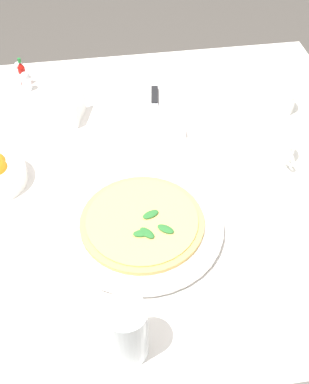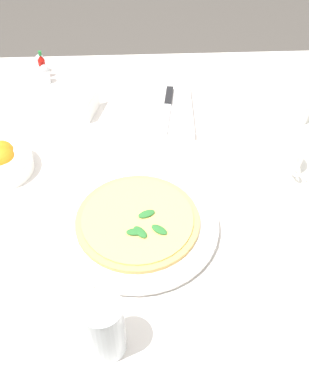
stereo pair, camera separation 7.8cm
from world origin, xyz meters
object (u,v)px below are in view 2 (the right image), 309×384
object	(u,v)px
pepper_shaker	(41,64)
water_glass_near_right	(104,330)
coffee_cup_right_edge	(285,158)
pizza_plate	(138,225)
hot_sauce_bottle	(42,67)
menu_card	(93,104)
salt_shaker	(45,75)
napkin_folded	(167,111)
pizza	(138,220)
dinner_knife	(167,107)
coffee_cup_near_left	(295,111)

from	to	relation	value
pepper_shaker	water_glass_near_right	bearing A→B (deg)	13.75
coffee_cup_right_edge	water_glass_near_right	size ratio (longest dim) A/B	1.03
pizza_plate	pepper_shaker	size ratio (longest dim) A/B	5.98
hot_sauce_bottle	menu_card	bearing A→B (deg)	40.21
salt_shaker	pepper_shaker	xyz separation A→B (m)	(-0.06, -0.02, 0.00)
pizza_plate	pepper_shaker	xyz separation A→B (m)	(-0.60, -0.27, 0.01)
coffee_cup_right_edge	salt_shaker	distance (m)	0.71
water_glass_near_right	napkin_folded	bearing A→B (deg)	167.33
pizza	menu_card	bearing A→B (deg)	-164.78
dinner_knife	hot_sauce_bottle	distance (m)	0.40
pizza_plate	menu_card	bearing A→B (deg)	-164.80
pepper_shaker	coffee_cup_right_edge	bearing A→B (deg)	54.62
pizza_plate	water_glass_near_right	world-z (taller)	water_glass_near_right
hot_sauce_bottle	pepper_shaker	size ratio (longest dim) A/B	1.48
water_glass_near_right	menu_card	xyz separation A→B (m)	(-0.65, -0.05, -0.02)
dinner_knife	pepper_shaker	xyz separation A→B (m)	(-0.22, -0.36, 0.00)
salt_shaker	dinner_knife	bearing A→B (deg)	63.70
water_glass_near_right	dinner_knife	distance (m)	0.66
napkin_folded	menu_card	distance (m)	0.19
coffee_cup_right_edge	coffee_cup_near_left	xyz separation A→B (m)	(-0.18, 0.07, -0.00)
coffee_cup_right_edge	menu_card	size ratio (longest dim) A/B	1.51
menu_card	hot_sauce_bottle	bearing A→B (deg)	-122.63
pizza_plate	salt_shaker	size ratio (longest dim) A/B	5.98
pizza	coffee_cup_right_edge	world-z (taller)	coffee_cup_right_edge
water_glass_near_right	salt_shaker	xyz separation A→B (m)	(-0.81, -0.19, -0.03)
salt_shaker	water_glass_near_right	bearing A→B (deg)	13.33
pizza_plate	salt_shaker	xyz separation A→B (m)	(-0.55, -0.25, 0.01)
hot_sauce_bottle	salt_shaker	distance (m)	0.03
salt_shaker	menu_card	world-z (taller)	menu_card
pizza	water_glass_near_right	world-z (taller)	water_glass_near_right
salt_shaker	hot_sauce_bottle	bearing A→B (deg)	-160.35
salt_shaker	pepper_shaker	size ratio (longest dim) A/B	1.00
hot_sauce_bottle	menu_card	xyz separation A→B (m)	(0.18, 0.15, -0.00)
pizza_plate	pizza	distance (m)	0.01
coffee_cup_near_left	pepper_shaker	bearing A→B (deg)	-110.53
pizza_plate	coffee_cup_near_left	world-z (taller)	coffee_cup_near_left
dinner_knife	coffee_cup_right_edge	bearing A→B (deg)	58.85
water_glass_near_right	menu_card	size ratio (longest dim) A/B	1.46
pizza_plate	hot_sauce_bottle	xyz separation A→B (m)	(-0.58, -0.26, 0.02)
pizza	hot_sauce_bottle	size ratio (longest dim) A/B	3.08
napkin_folded	salt_shaker	distance (m)	0.37
menu_card	pepper_shaker	bearing A→B (deg)	-124.89
menu_card	salt_shaker	bearing A→B (deg)	-119.76
coffee_cup_near_left	pizza	bearing A→B (deg)	-49.72
coffee_cup_right_edge	dinner_knife	distance (m)	0.34
water_glass_near_right	napkin_folded	size ratio (longest dim) A/B	0.57
coffee_cup_right_edge	pepper_shaker	xyz separation A→B (m)	(-0.44, -0.61, -0.00)
salt_shaker	pepper_shaker	bearing A→B (deg)	-160.35
water_glass_near_right	menu_card	bearing A→B (deg)	-175.76
napkin_folded	dinner_knife	distance (m)	0.01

